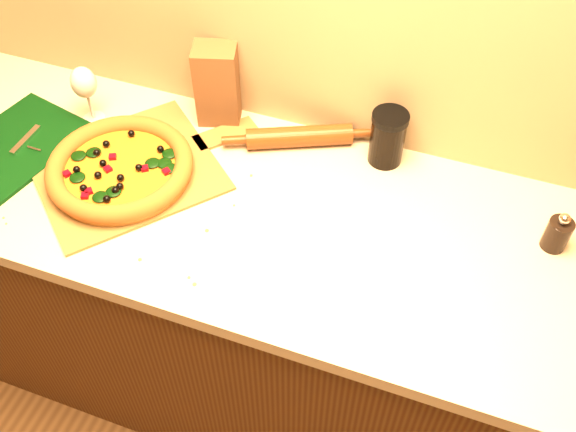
{
  "coord_description": "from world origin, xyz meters",
  "views": [
    {
      "loc": [
        0.35,
        0.48,
        2.07
      ],
      "look_at": [
        0.02,
        1.38,
        0.96
      ],
      "focal_mm": 40.0,
      "sensor_mm": 36.0,
      "label": 1
    }
  ],
  "objects_px": {
    "pizza_peel": "(133,168)",
    "dark_jar": "(388,138)",
    "pepper_grinder": "(558,233)",
    "rolling_pin": "(299,137)",
    "cutting_board": "(11,148)",
    "wine_glass": "(84,84)",
    "pizza": "(120,168)"
  },
  "relations": [
    {
      "from": "dark_jar",
      "to": "pizza_peel",
      "type": "bearing_deg",
      "value": -156.86
    },
    {
      "from": "rolling_pin",
      "to": "pizza",
      "type": "bearing_deg",
      "value": -145.09
    },
    {
      "from": "pizza",
      "to": "wine_glass",
      "type": "xyz_separation_m",
      "value": [
        -0.19,
        0.17,
        0.09
      ]
    },
    {
      "from": "pizza",
      "to": "dark_jar",
      "type": "xyz_separation_m",
      "value": [
        0.61,
        0.29,
        0.04
      ]
    },
    {
      "from": "pizza_peel",
      "to": "dark_jar",
      "type": "height_order",
      "value": "dark_jar"
    },
    {
      "from": "pizza",
      "to": "wine_glass",
      "type": "height_order",
      "value": "wine_glass"
    },
    {
      "from": "rolling_pin",
      "to": "wine_glass",
      "type": "height_order",
      "value": "wine_glass"
    },
    {
      "from": "pizza",
      "to": "dark_jar",
      "type": "distance_m",
      "value": 0.68
    },
    {
      "from": "pizza_peel",
      "to": "pepper_grinder",
      "type": "relative_size",
      "value": 5.54
    },
    {
      "from": "rolling_pin",
      "to": "wine_glass",
      "type": "distance_m",
      "value": 0.58
    },
    {
      "from": "cutting_board",
      "to": "wine_glass",
      "type": "relative_size",
      "value": 2.48
    },
    {
      "from": "cutting_board",
      "to": "pepper_grinder",
      "type": "relative_size",
      "value": 3.92
    },
    {
      "from": "cutting_board",
      "to": "rolling_pin",
      "type": "height_order",
      "value": "rolling_pin"
    },
    {
      "from": "pizza",
      "to": "dark_jar",
      "type": "relative_size",
      "value": 2.46
    },
    {
      "from": "rolling_pin",
      "to": "wine_glass",
      "type": "bearing_deg",
      "value": -170.55
    },
    {
      "from": "pizza",
      "to": "pepper_grinder",
      "type": "height_order",
      "value": "pepper_grinder"
    },
    {
      "from": "pizza_peel",
      "to": "rolling_pin",
      "type": "xyz_separation_m",
      "value": [
        0.37,
        0.23,
        0.02
      ]
    },
    {
      "from": "pepper_grinder",
      "to": "pizza",
      "type": "bearing_deg",
      "value": -172.29
    },
    {
      "from": "rolling_pin",
      "to": "cutting_board",
      "type": "bearing_deg",
      "value": -158.53
    },
    {
      "from": "rolling_pin",
      "to": "dark_jar",
      "type": "height_order",
      "value": "dark_jar"
    },
    {
      "from": "pizza_peel",
      "to": "pepper_grinder",
      "type": "xyz_separation_m",
      "value": [
        1.03,
        0.11,
        0.04
      ]
    },
    {
      "from": "rolling_pin",
      "to": "dark_jar",
      "type": "relative_size",
      "value": 2.56
    },
    {
      "from": "cutting_board",
      "to": "rolling_pin",
      "type": "relative_size",
      "value": 1.1
    },
    {
      "from": "wine_glass",
      "to": "dark_jar",
      "type": "xyz_separation_m",
      "value": [
        0.79,
        0.12,
        -0.04
      ]
    },
    {
      "from": "pepper_grinder",
      "to": "dark_jar",
      "type": "bearing_deg",
      "value": 161.31
    },
    {
      "from": "pizza_peel",
      "to": "dark_jar",
      "type": "relative_size",
      "value": 3.97
    },
    {
      "from": "dark_jar",
      "to": "pizza",
      "type": "bearing_deg",
      "value": -154.64
    },
    {
      "from": "pizza_peel",
      "to": "cutting_board",
      "type": "bearing_deg",
      "value": -131.66
    },
    {
      "from": "pizza_peel",
      "to": "cutting_board",
      "type": "relative_size",
      "value": 1.41
    },
    {
      "from": "pepper_grinder",
      "to": "dark_jar",
      "type": "xyz_separation_m",
      "value": [
        -0.44,
        0.15,
        0.03
      ]
    },
    {
      "from": "rolling_pin",
      "to": "pepper_grinder",
      "type": "bearing_deg",
      "value": -10.68
    },
    {
      "from": "rolling_pin",
      "to": "wine_glass",
      "type": "relative_size",
      "value": 2.26
    }
  ]
}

